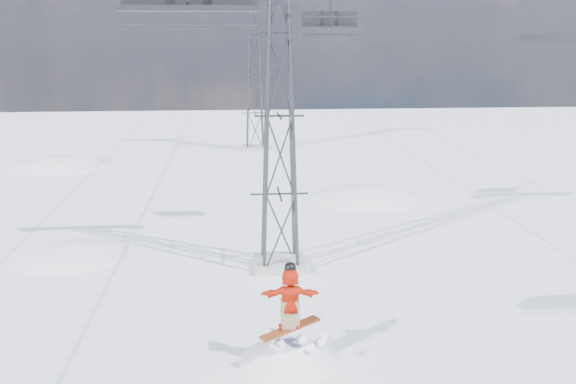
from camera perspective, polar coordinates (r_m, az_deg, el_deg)
name	(u,v)px	position (r m, az deg, el deg)	size (l,w,h in m)	color
ground	(271,384)	(16.09, -1.55, -16.72)	(120.00, 120.00, 0.00)	white
snow_terrain	(170,345)	(39.52, -10.45, -13.27)	(39.00, 37.00, 22.00)	white
lift_tower_near	(279,117)	(22.08, -0.79, 6.70)	(5.20, 1.80, 11.43)	#999999
lift_tower_far	(254,75)	(46.97, -3.01, 10.33)	(5.20, 1.80, 11.43)	#999999
lift_chair_mid	(330,21)	(25.46, 3.75, 14.90)	(2.15, 0.62, 2.67)	black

